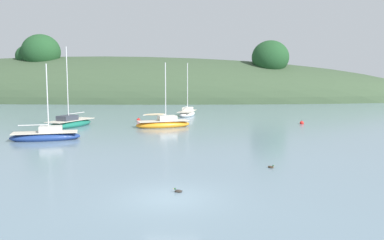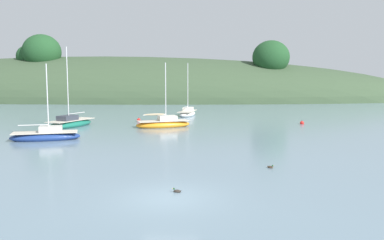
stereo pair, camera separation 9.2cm
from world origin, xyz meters
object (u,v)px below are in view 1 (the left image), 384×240
at_px(sailboat_red_portside, 187,113).
at_px(mooring_buoy_channel, 138,120).
at_px(duck_lone_left, 271,167).
at_px(mooring_buoy_outer, 302,123).
at_px(sailboat_blue_center, 46,136).
at_px(duck_trailing, 178,191).
at_px(sailboat_white_near, 163,124).
at_px(sailboat_black_sloop, 70,123).

distance_m(sailboat_red_portside, mooring_buoy_channel, 8.72).
distance_m(sailboat_red_portside, duck_lone_left, 31.14).
bearing_deg(mooring_buoy_outer, duck_lone_left, -106.96).
bearing_deg(sailboat_blue_center, duck_lone_left, -28.41).
bearing_deg(duck_lone_left, mooring_buoy_channel, 117.08).
xyz_separation_m(mooring_buoy_channel, duck_trailing, (7.10, -28.57, -0.07)).
bearing_deg(mooring_buoy_channel, duck_lone_left, -62.92).
xyz_separation_m(sailboat_blue_center, mooring_buoy_outer, (23.66, 12.29, -0.22)).
bearing_deg(sailboat_red_portside, mooring_buoy_channel, -127.83).
relative_size(sailboat_white_near, mooring_buoy_outer, 12.70).
bearing_deg(mooring_buoy_channel, sailboat_red_portside, 52.17).
relative_size(sailboat_blue_center, mooring_buoy_outer, 11.98).
relative_size(sailboat_white_near, duck_lone_left, 18.10).
bearing_deg(duck_trailing, mooring_buoy_outer, 66.62).
relative_size(duck_lone_left, duck_trailing, 0.89).
height_order(sailboat_red_portside, sailboat_white_near, sailboat_red_portside).
relative_size(sailboat_red_portside, mooring_buoy_channel, 13.37).
distance_m(sailboat_black_sloop, duck_trailing, 26.47).
height_order(mooring_buoy_channel, duck_lone_left, mooring_buoy_channel).
xyz_separation_m(sailboat_blue_center, sailboat_red_portside, (10.41, 21.16, -0.01)).
bearing_deg(mooring_buoy_channel, mooring_buoy_outer, -6.11).
xyz_separation_m(sailboat_red_portside, mooring_buoy_channel, (-5.35, -6.88, -0.22)).
xyz_separation_m(sailboat_white_near, mooring_buoy_outer, (14.97, 3.40, -0.24)).
distance_m(sailboat_blue_center, sailboat_white_near, 12.43).
bearing_deg(sailboat_white_near, duck_lone_left, -65.14).
height_order(sailboat_black_sloop, sailboat_white_near, sailboat_black_sloop).
xyz_separation_m(mooring_buoy_outer, duck_lone_left, (-6.57, -21.53, -0.07)).
height_order(sailboat_red_portside, duck_trailing, sailboat_red_portside).
distance_m(sailboat_red_portside, sailboat_white_near, 12.39).
bearing_deg(mooring_buoy_outer, mooring_buoy_channel, 173.89).
xyz_separation_m(mooring_buoy_outer, duck_trailing, (-11.50, -26.59, -0.07)).
relative_size(sailboat_red_portside, sailboat_white_near, 1.05).
height_order(mooring_buoy_outer, mooring_buoy_channel, same).
height_order(sailboat_black_sloop, mooring_buoy_outer, sailboat_black_sloop).
relative_size(sailboat_blue_center, sailboat_white_near, 0.94).
xyz_separation_m(sailboat_black_sloop, duck_trailing, (13.22, -22.93, -0.32)).
bearing_deg(sailboat_blue_center, mooring_buoy_channel, 70.47).
bearing_deg(sailboat_white_near, sailboat_black_sloop, -178.52).
distance_m(sailboat_white_near, mooring_buoy_channel, 6.50).
bearing_deg(sailboat_white_near, mooring_buoy_channel, 123.93).
height_order(mooring_buoy_channel, duck_trailing, mooring_buoy_channel).
distance_m(sailboat_white_near, duck_lone_left, 19.99).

